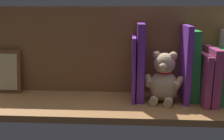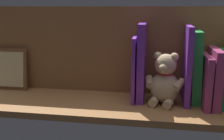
{
  "view_description": "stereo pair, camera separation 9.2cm",
  "coord_description": "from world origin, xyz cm",
  "views": [
    {
      "loc": [
        -5.39,
        89.21,
        32.48
      ],
      "look_at": [
        0.0,
        0.0,
        11.35
      ],
      "focal_mm": 43.53,
      "sensor_mm": 36.0,
      "label": 1
    },
    {
      "loc": [
        -14.51,
        88.18,
        32.48
      ],
      "look_at": [
        0.0,
        0.0,
        11.35
      ],
      "focal_mm": 43.53,
      "sensor_mm": 36.0,
      "label": 2
    }
  ],
  "objects": [
    {
      "name": "ground_plane",
      "position": [
        0.0,
        0.0,
        -1.1
      ],
      "size": [
        110.16,
        28.36,
        2.2
      ],
      "primitive_type": "cube",
      "color": "#9E6B3D"
    },
    {
      "name": "book_7",
      "position": [
        -25.0,
        -3.81,
        13.12
      ],
      "size": [
        1.76,
        13.95,
        26.24
      ],
      "primitive_type": "cube",
      "color": "purple",
      "rests_on": "ground_plane"
    },
    {
      "name": "book_5",
      "position": [
        -30.92,
        -2.36,
        8.49
      ],
      "size": [
        2.13,
        16.85,
        17.0
      ],
      "primitive_type": "cube",
      "rotation": [
        0.0,
        -0.01,
        0.0
      ],
      "color": "#B23F72",
      "rests_on": "ground_plane"
    },
    {
      "name": "book_8",
      "position": [
        -9.64,
        -4.52,
        13.39
      ],
      "size": [
        2.48,
        12.53,
        26.78
      ],
      "primitive_type": "cube",
      "color": "purple",
      "rests_on": "ground_plane"
    },
    {
      "name": "book_3",
      "position": [
        -36.55,
        -3.58,
        9.17
      ],
      "size": [
        2.38,
        14.4,
        18.33
      ],
      "primitive_type": "cube",
      "color": "green",
      "rests_on": "ground_plane"
    },
    {
      "name": "teddy_bear",
      "position": [
        -17.75,
        -1.84,
        7.74
      ],
      "size": [
        13.8,
        12.99,
        17.6
      ],
      "rotation": [
        0.0,
        0.0,
        -0.26
      ],
      "color": "#D1B284",
      "rests_on": "ground_plane"
    },
    {
      "name": "shelf_back_panel",
      "position": [
        0.0,
        -11.93,
        16.19
      ],
      "size": [
        110.16,
        1.5,
        32.38
      ],
      "primitive_type": "cube",
      "color": "olive",
      "rests_on": "ground_plane"
    },
    {
      "name": "book_9",
      "position": [
        -7.32,
        -4.06,
        11.16
      ],
      "size": [
        1.23,
        13.45,
        22.31
      ],
      "primitive_type": "cube",
      "color": "purple",
      "rests_on": "ground_plane"
    },
    {
      "name": "book_6",
      "position": [
        -27.91,
        -5.18,
        12.23
      ],
      "size": [
        3.92,
        11.19,
        24.54
      ],
      "primitive_type": "cube",
      "rotation": [
        0.0,
        0.03,
        0.0
      ],
      "color": "green",
      "rests_on": "ground_plane"
    },
    {
      "name": "picture_frame_leaning",
      "position": [
        42.18,
        -8.67,
        8.13
      ],
      "size": [
        13.52,
        3.67,
        16.43
      ],
      "color": "brown",
      "rests_on": "ground_plane"
    },
    {
      "name": "book_4",
      "position": [
        -33.64,
        -2.59,
        9.5
      ],
      "size": [
        2.55,
        16.37,
        19.01
      ],
      "primitive_type": "cube",
      "color": "#B23F72",
      "rests_on": "ground_plane"
    }
  ]
}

